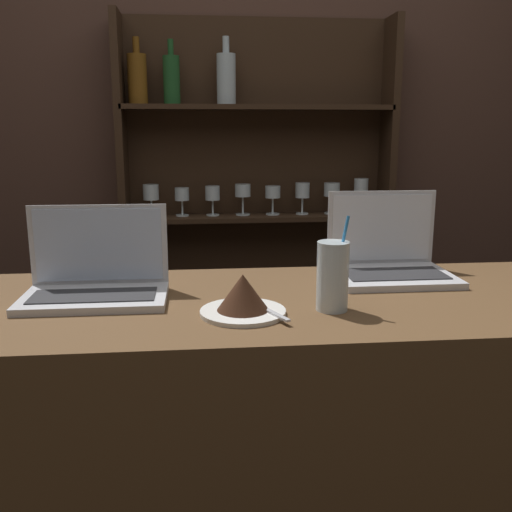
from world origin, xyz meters
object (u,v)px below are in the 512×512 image
at_px(water_glass, 333,276).
at_px(cake_plate, 243,297).
at_px(laptop_near, 96,278).
at_px(laptop_far, 389,259).

bearing_deg(water_glass, cake_plate, -176.54).
bearing_deg(cake_plate, laptop_near, 154.77).
relative_size(laptop_near, cake_plate, 1.77).
height_order(laptop_far, water_glass, laptop_far).
bearing_deg(laptop_near, water_glass, -15.31).
xyz_separation_m(cake_plate, water_glass, (0.20, 0.01, 0.04)).
distance_m(laptop_far, water_glass, 0.37).
relative_size(laptop_far, cake_plate, 1.64).
height_order(cake_plate, water_glass, water_glass).
bearing_deg(laptop_far, water_glass, -128.68).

